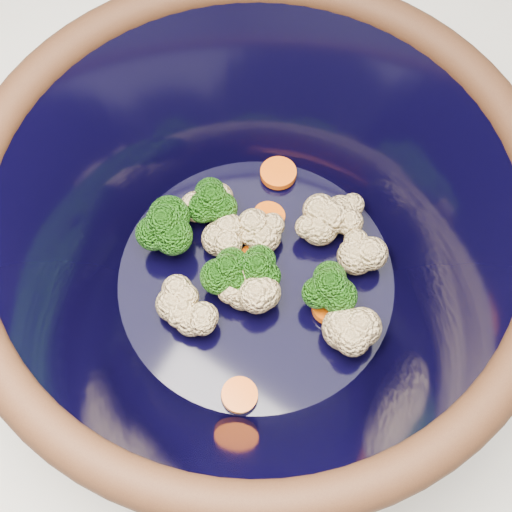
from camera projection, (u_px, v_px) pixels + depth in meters
The scene contains 4 objects.
ground at pixel (239, 462), 1.42m from camera, with size 3.00×3.00×0.00m, color #9E7A54.
counter at pixel (232, 410), 1.01m from camera, with size 1.20×1.20×0.90m, color silver.
mixing_bowl at pixel (256, 246), 0.51m from camera, with size 0.40×0.40×0.17m.
vegetable_pile at pixel (257, 256), 0.55m from camera, with size 0.20×0.20×0.05m.
Camera 1 is at (0.16, -0.17, 1.46)m, focal length 50.00 mm.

